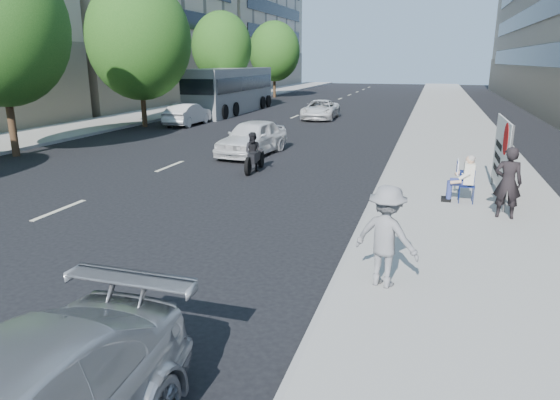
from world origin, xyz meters
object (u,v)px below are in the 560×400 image
(white_sedan_far, at_px, (320,110))
(bus, at_px, (232,91))
(white_sedan_near, at_px, (252,138))
(motorcycle, at_px, (254,154))
(jogger, at_px, (386,236))
(pedestrian_woman, at_px, (508,183))
(white_sedan_mid, at_px, (188,114))
(protest_banner, at_px, (501,153))
(seated_protester, at_px, (463,176))

(white_sedan_far, relative_size, bus, 0.38)
(white_sedan_near, relative_size, motorcycle, 2.11)
(jogger, distance_m, pedestrian_woman, 5.32)
(pedestrian_woman, xyz_separation_m, white_sedan_near, (-9.07, 6.90, -0.29))
(white_sedan_mid, bearing_deg, protest_banner, 140.30)
(protest_banner, relative_size, motorcycle, 1.49)
(white_sedan_near, xyz_separation_m, white_sedan_far, (-0.13, 13.91, -0.10))
(seated_protester, distance_m, protest_banner, 1.35)
(protest_banner, bearing_deg, white_sedan_far, 116.10)
(white_sedan_near, distance_m, motorcycle, 3.34)
(protest_banner, xyz_separation_m, white_sedan_near, (-9.10, 4.93, -0.66))
(bus, bearing_deg, white_sedan_near, -65.65)
(white_sedan_near, xyz_separation_m, motorcycle, (1.20, -3.12, -0.10))
(seated_protester, height_order, jogger, jogger)
(protest_banner, height_order, white_sedan_far, protest_banner)
(white_sedan_near, bearing_deg, white_sedan_mid, 137.08)
(pedestrian_woman, height_order, white_sedan_near, pedestrian_woman)
(seated_protester, distance_m, motorcycle, 7.40)
(white_sedan_far, bearing_deg, motorcycle, -87.64)
(pedestrian_woman, distance_m, white_sedan_mid, 22.34)
(white_sedan_far, bearing_deg, protest_banner, -65.99)
(seated_protester, distance_m, pedestrian_woman, 1.53)
(protest_banner, height_order, motorcycle, protest_banner)
(protest_banner, bearing_deg, motorcycle, 167.10)
(white_sedan_near, distance_m, white_sedan_far, 13.91)
(protest_banner, xyz_separation_m, bus, (-16.70, 21.32, 0.23))
(white_sedan_near, bearing_deg, jogger, -54.35)
(bus, bearing_deg, motorcycle, -66.26)
(jogger, relative_size, motorcycle, 0.86)
(protest_banner, distance_m, white_sedan_mid, 21.08)
(white_sedan_mid, relative_size, white_sedan_far, 0.88)
(seated_protester, relative_size, pedestrian_woman, 0.74)
(white_sedan_mid, xyz_separation_m, motorcycle, (8.46, -11.45, -0.03))
(jogger, relative_size, protest_banner, 0.57)
(white_sedan_near, bearing_deg, motorcycle, -63.03)
(bus, bearing_deg, seated_protester, -55.08)
(white_sedan_near, relative_size, bus, 0.36)
(jogger, height_order, bus, bus)
(protest_banner, relative_size, white_sedan_near, 0.71)
(jogger, distance_m, white_sedan_near, 13.38)
(white_sedan_far, distance_m, motorcycle, 17.08)
(motorcycle, bearing_deg, white_sedan_mid, 119.39)
(jogger, bearing_deg, white_sedan_mid, -35.39)
(white_sedan_far, bearing_deg, white_sedan_near, -91.56)
(seated_protester, distance_m, white_sedan_near, 9.93)
(jogger, bearing_deg, white_sedan_far, -55.41)
(bus, bearing_deg, white_sedan_mid, -88.16)
(pedestrian_woman, xyz_separation_m, bus, (-16.67, 23.30, 0.60))
(bus, bearing_deg, jogger, -63.61)
(white_sedan_far, bearing_deg, white_sedan_mid, -144.11)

